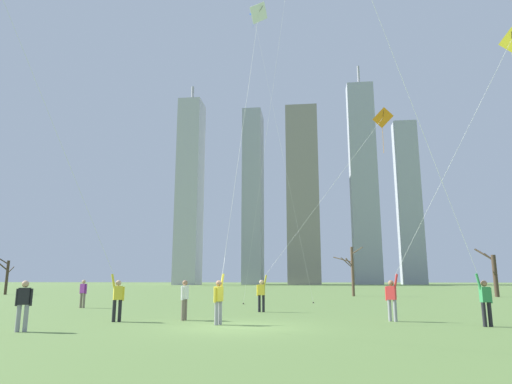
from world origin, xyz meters
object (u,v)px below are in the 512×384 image
object	(u,v)px
bare_tree_center	(352,269)
bare_tree_right_of_center	(6,275)
kite_flyer_foreground_right_teal	(94,236)
distant_kite_drifting_left_blue	(262,54)
bystander_far_off_by_trees	(185,298)
bare_tree_leftmost	(494,273)
bystander_watching_nearby	(83,292)
kite_flyer_midfield_center_pink	(451,210)
kite_flyer_far_back_white	(230,217)
distant_kite_drifting_right_purple	(281,26)
kite_flyer_midfield_left_orange	(282,263)
kite_flyer_midfield_right_yellow	(407,265)
bystander_strolling_midfield	(24,303)

from	to	relation	value
bare_tree_center	bare_tree_right_of_center	bearing A→B (deg)	179.86
kite_flyer_foreground_right_teal	distant_kite_drifting_left_blue	bearing A→B (deg)	72.68
kite_flyer_foreground_right_teal	bystander_far_off_by_trees	distance (m)	4.43
bare_tree_leftmost	bystander_watching_nearby	bearing A→B (deg)	-147.44
kite_flyer_midfield_center_pink	bare_tree_right_of_center	world-z (taller)	kite_flyer_midfield_center_pink
kite_flyer_far_back_white	kite_flyer_foreground_right_teal	distance (m)	5.41
kite_flyer_foreground_right_teal	bare_tree_right_of_center	world-z (taller)	kite_flyer_foreground_right_teal
bystander_watching_nearby	kite_flyer_far_back_white	bearing A→B (deg)	-36.69
bare_tree_right_of_center	bystander_watching_nearby	bearing A→B (deg)	-45.83
bare_tree_center	distant_kite_drifting_right_purple	bearing A→B (deg)	-108.60
kite_flyer_midfield_left_orange	kite_flyer_midfield_right_yellow	bearing A→B (deg)	-41.63
bystander_watching_nearby	distant_kite_drifting_right_purple	xyz separation A→B (m)	(11.75, 2.61, 18.08)
bystander_watching_nearby	distant_kite_drifting_left_blue	distance (m)	22.24
kite_flyer_far_back_white	kite_flyer_foreground_right_teal	size ratio (longest dim) A/B	0.77
bystander_far_off_by_trees	bare_tree_center	bearing A→B (deg)	70.52
kite_flyer_far_back_white	distant_kite_drifting_right_purple	xyz separation A→B (m)	(1.70, 10.10, 14.80)
kite_flyer_foreground_right_teal	bare_tree_center	bearing A→B (deg)	66.17
kite_flyer_midfield_left_orange	distant_kite_drifting_left_blue	bearing A→B (deg)	102.21
kite_flyer_midfield_right_yellow	distant_kite_drifting_right_purple	distance (m)	19.88
bare_tree_leftmost	bare_tree_right_of_center	world-z (taller)	bare_tree_leftmost
kite_flyer_midfield_left_orange	bare_tree_center	size ratio (longest dim) A/B	2.28
kite_flyer_midfield_right_yellow	bare_tree_center	distance (m)	26.52
kite_flyer_midfield_right_yellow	bare_tree_leftmost	distance (m)	29.64
bystander_far_off_by_trees	distant_kite_drifting_right_purple	size ratio (longest dim) A/B	0.07
kite_flyer_midfield_center_pink	bystander_far_off_by_trees	size ratio (longest dim) A/B	10.44
kite_flyer_midfield_center_pink	kite_flyer_midfield_right_yellow	bearing A→B (deg)	120.99
kite_flyer_midfield_left_orange	bare_tree_leftmost	world-z (taller)	kite_flyer_midfield_left_orange
bystander_far_off_by_trees	bystander_watching_nearby	distance (m)	10.64
kite_flyer_midfield_right_yellow	kite_flyer_far_back_white	bearing A→B (deg)	-172.97
bare_tree_leftmost	bare_tree_center	xyz separation A→B (m)	(-13.27, 0.21, 0.41)
kite_flyer_midfield_center_pink	bare_tree_leftmost	size ratio (longest dim) A/B	3.65
bystander_strolling_midfield	distant_kite_drifting_left_blue	bearing A→B (deg)	72.41
bystander_watching_nearby	bare_tree_right_of_center	size ratio (longest dim) A/B	0.41
kite_flyer_far_back_white	distant_kite_drifting_right_purple	bearing A→B (deg)	80.47
bystander_far_off_by_trees	distant_kite_drifting_left_blue	xyz separation A→B (m)	(1.81, 14.15, 18.56)
distant_kite_drifting_left_blue	bare_tree_leftmost	size ratio (longest dim) A/B	5.09
kite_flyer_midfield_center_pink	bystander_far_off_by_trees	distance (m)	10.96
kite_flyer_midfield_center_pink	bare_tree_center	bearing A→B (deg)	91.69
kite_flyer_midfield_left_orange	distant_kite_drifting_right_purple	distance (m)	17.12
distant_kite_drifting_left_blue	bare_tree_center	distance (m)	22.45
kite_flyer_midfield_left_orange	bystander_far_off_by_trees	bearing A→B (deg)	-126.95
bystander_watching_nearby	kite_flyer_midfield_center_pink	bearing A→B (deg)	-25.25
kite_flyer_foreground_right_teal	bystander_far_off_by_trees	xyz separation A→B (m)	(3.20, 1.90, -2.40)
bystander_watching_nearby	bare_tree_right_of_center	world-z (taller)	bare_tree_right_of_center
bare_tree_leftmost	kite_flyer_far_back_white	bearing A→B (deg)	-127.40
kite_flyer_midfield_left_orange	bare_tree_right_of_center	distance (m)	38.18
bystander_strolling_midfield	bare_tree_right_of_center	distance (m)	39.19
bystander_watching_nearby	bare_tree_center	world-z (taller)	bare_tree_center
kite_flyer_far_back_white	bystander_watching_nearby	xyz separation A→B (m)	(-10.05, 7.49, -3.28)
kite_flyer_foreground_right_teal	bare_tree_center	size ratio (longest dim) A/B	4.48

